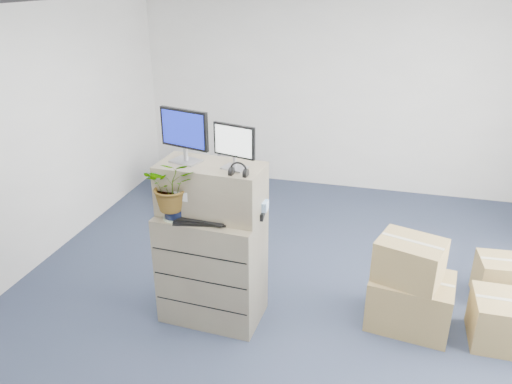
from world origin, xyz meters
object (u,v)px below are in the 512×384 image
filing_cabinet_lower (212,267)px  potted_plant (173,191)px  monitor_right (234,144)px  water_bottle (222,203)px  monitor_left (184,133)px  keyboard (202,220)px  office_chair (198,177)px

filing_cabinet_lower → potted_plant: size_ratio=1.99×
monitor_right → water_bottle: 0.57m
monitor_left → monitor_right: size_ratio=1.23×
keyboard → office_chair: 3.00m
filing_cabinet_lower → monitor_right: (0.23, 0.01, 1.22)m
keyboard → office_chair: size_ratio=0.68×
potted_plant → monitor_left: bearing=74.5°
potted_plant → office_chair: bearing=107.5°
monitor_right → filing_cabinet_lower: bearing=-161.8°
potted_plant → keyboard: bearing=0.2°
monitor_right → office_chair: monitor_right is taller
monitor_left → keyboard: bearing=-29.4°
potted_plant → water_bottle: bearing=21.2°
monitor_left → water_bottle: size_ratio=1.87×
keyboard → water_bottle: bearing=36.2°
filing_cabinet_lower → monitor_right: size_ratio=2.79×
monitor_left → water_bottle: monitor_left is taller
keyboard → monitor_right: bearing=18.8°
monitor_right → office_chair: bearing=133.6°
monitor_right → potted_plant: bearing=-148.1°
potted_plant → office_chair: size_ratio=0.78×
keyboard → potted_plant: potted_plant is taller
filing_cabinet_lower → monitor_right: bearing=6.3°
filing_cabinet_lower → keyboard: 0.57m
filing_cabinet_lower → monitor_left: 1.29m
filing_cabinet_lower → monitor_right: 1.24m
filing_cabinet_lower → monitor_left: (-0.23, 0.06, 1.27)m
monitor_left → office_chair: bearing=125.2°
monitor_right → potted_plant: monitor_right is taller
water_bottle → office_chair: water_bottle is taller
water_bottle → monitor_left: bearing=172.2°
monitor_left → office_chair: size_ratio=0.68×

